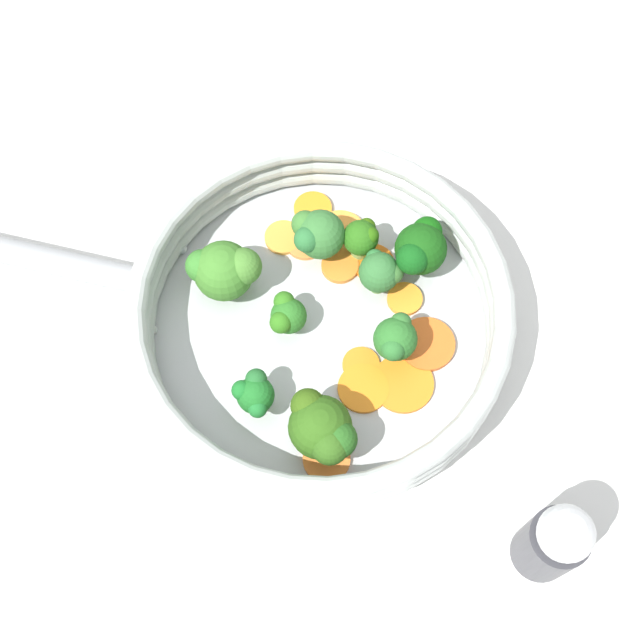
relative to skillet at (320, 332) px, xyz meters
name	(u,v)px	position (x,y,z in m)	size (l,w,h in m)	color
ground_plane	(320,336)	(0.00, 0.00, -0.01)	(4.00, 4.00, 0.00)	white
skillet	(320,332)	(0.00, 0.00, 0.00)	(0.27, 0.27, 0.02)	#B2B5B7
skillet_rim_wall	(320,315)	(0.00, 0.00, 0.03)	(0.29, 0.29, 0.05)	#B2B9B4
skillet_handle	(25,255)	(0.23, 0.07, 0.02)	(0.02, 0.02, 0.21)	#999B9E
skillet_rivet_left	(179,253)	(0.13, 0.00, 0.01)	(0.01, 0.01, 0.01)	#AFB5BC
skillet_rivet_right	(152,330)	(0.11, 0.07, 0.01)	(0.01, 0.01, 0.01)	#B5B9B5
carrot_slice_0	(426,344)	(-0.08, -0.03, 0.01)	(0.04, 0.04, 0.01)	orange
carrot_slice_1	(283,237)	(0.07, -0.05, 0.01)	(0.03, 0.03, 0.00)	orange
carrot_slice_2	(327,459)	(-0.06, 0.09, 0.01)	(0.04, 0.04, 0.00)	orange
carrot_slice_3	(405,299)	(-0.05, -0.06, 0.01)	(0.03, 0.03, 0.00)	orange
carrot_slice_4	(363,388)	(-0.05, 0.03, 0.01)	(0.04, 0.04, 0.00)	orange
carrot_slice_5	(313,209)	(0.06, -0.09, 0.01)	(0.03, 0.03, 0.00)	orange
carrot_slice_6	(305,241)	(0.05, -0.06, 0.01)	(0.03, 0.03, 0.00)	orange
carrot_slice_7	(403,384)	(-0.08, 0.01, 0.01)	(0.05, 0.05, 0.00)	orange
carrot_slice_8	(361,365)	(-0.04, 0.01, 0.01)	(0.03, 0.03, 0.00)	orange
carrot_slice_9	(340,234)	(0.03, -0.08, 0.01)	(0.04, 0.04, 0.00)	#F99538
carrot_slice_10	(340,266)	(0.01, -0.05, 0.01)	(0.03, 0.03, 0.00)	orange
carrot_slice_11	(373,263)	(-0.01, -0.07, 0.01)	(0.03, 0.03, 0.00)	orange
broccoli_floret_0	(380,272)	(-0.02, -0.06, 0.03)	(0.03, 0.03, 0.04)	olive
broccoli_floret_1	(420,248)	(-0.04, -0.09, 0.04)	(0.04, 0.05, 0.05)	#81AF6E
broccoli_floret_2	(362,238)	(0.01, -0.07, 0.03)	(0.03, 0.03, 0.04)	#81AE5D
broccoli_floret_3	(317,234)	(0.04, -0.06, 0.04)	(0.04, 0.04, 0.05)	#8BAD64
broccoli_floret_4	(323,429)	(-0.05, 0.08, 0.04)	(0.06, 0.05, 0.06)	#7CA563
broccoli_floret_5	(254,395)	(0.01, 0.08, 0.03)	(0.03, 0.03, 0.04)	#7C9551
broccoli_floret_6	(287,316)	(0.02, 0.01, 0.03)	(0.03, 0.03, 0.04)	#88B45E
broccoli_floret_7	(395,340)	(-0.06, -0.01, 0.04)	(0.03, 0.04, 0.05)	#7B9C5B
broccoli_floret_8	(225,270)	(0.08, 0.01, 0.04)	(0.06, 0.05, 0.05)	#83B16B
salt_shaker	(555,542)	(-0.22, 0.06, 0.04)	(0.04, 0.04, 0.10)	#333338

